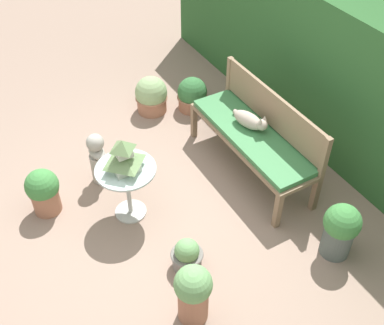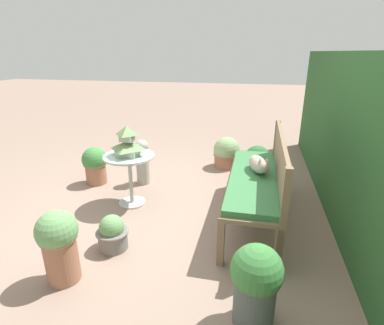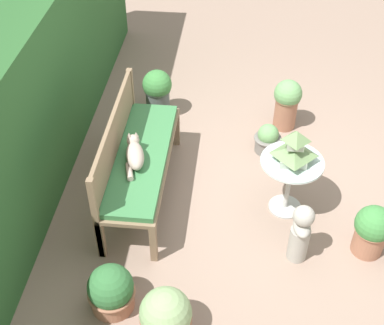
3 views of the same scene
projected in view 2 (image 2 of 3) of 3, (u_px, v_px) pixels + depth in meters
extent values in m
plane|color=gray|center=(151.00, 214.00, 3.37)|extent=(30.00, 30.00, 0.00)
cube|color=#7F664C|center=(236.00, 172.00, 4.00)|extent=(0.06, 0.06, 0.42)
cube|color=#7F664C|center=(221.00, 243.00, 2.51)|extent=(0.06, 0.06, 0.42)
cube|color=#7F664C|center=(272.00, 175.00, 3.90)|extent=(0.06, 0.06, 0.42)
cube|color=#7F664C|center=(278.00, 251.00, 2.41)|extent=(0.06, 0.06, 0.42)
cube|color=#7F664C|center=(254.00, 182.00, 3.12)|extent=(1.69, 0.53, 0.04)
cube|color=#387542|center=(254.00, 178.00, 3.11)|extent=(1.62, 0.48, 0.06)
cube|color=#7F664C|center=(275.00, 156.00, 3.81)|extent=(0.06, 0.06, 0.93)
cube|color=#7F664C|center=(283.00, 224.00, 2.32)|extent=(0.06, 0.06, 0.93)
cube|color=#7F664C|center=(280.00, 157.00, 2.97)|extent=(1.62, 0.04, 0.40)
ellipsoid|color=#A89989|center=(258.00, 164.00, 3.17)|extent=(0.40, 0.26, 0.16)
sphere|color=#A89989|center=(263.00, 167.00, 2.99)|extent=(0.12, 0.12, 0.12)
cone|color=#A89989|center=(267.00, 160.00, 2.97)|extent=(0.05, 0.05, 0.05)
cone|color=#A89989|center=(260.00, 161.00, 2.97)|extent=(0.05, 0.05, 0.05)
cylinder|color=#A89989|center=(260.00, 164.00, 3.33)|extent=(0.21, 0.11, 0.06)
cylinder|color=#B7B7B2|center=(132.00, 202.00, 3.61)|extent=(0.32, 0.32, 0.02)
cylinder|color=#B7B7B2|center=(131.00, 180.00, 3.51)|extent=(0.04, 0.04, 0.60)
cylinder|color=silver|center=(129.00, 156.00, 3.40)|extent=(0.58, 0.58, 0.01)
torus|color=#B7B7B2|center=(129.00, 157.00, 3.41)|extent=(0.59, 0.59, 0.02)
cube|color=#B2BCA8|center=(129.00, 152.00, 3.39)|extent=(0.24, 0.24, 0.08)
pyramid|color=#668451|center=(128.00, 145.00, 3.36)|extent=(0.32, 0.32, 0.09)
cube|color=#B2BCA8|center=(127.00, 138.00, 3.33)|extent=(0.15, 0.15, 0.07)
pyramid|color=#668451|center=(127.00, 130.00, 3.30)|extent=(0.20, 0.20, 0.10)
cylinder|color=#A39E93|center=(143.00, 171.00, 4.12)|extent=(0.18, 0.18, 0.35)
ellipsoid|color=#A39E93|center=(142.00, 155.00, 4.04)|extent=(0.27, 0.16, 0.10)
sphere|color=#A39E93|center=(142.00, 147.00, 3.99)|extent=(0.19, 0.19, 0.19)
cylinder|color=#9E664C|center=(256.00, 168.00, 4.45)|extent=(0.36, 0.36, 0.18)
torus|color=#9E664C|center=(257.00, 163.00, 4.42)|extent=(0.39, 0.39, 0.03)
sphere|color=#336B38|center=(257.00, 158.00, 4.39)|extent=(0.38, 0.38, 0.38)
cylinder|color=#4C5651|center=(254.00, 300.00, 1.98)|extent=(0.28, 0.28, 0.36)
torus|color=#4C5651|center=(256.00, 279.00, 1.92)|extent=(0.31, 0.31, 0.03)
sphere|color=#3D7F3D|center=(257.00, 270.00, 1.89)|extent=(0.34, 0.34, 0.34)
cylinder|color=#9E664C|center=(62.00, 258.00, 2.34)|extent=(0.25, 0.25, 0.40)
torus|color=#9E664C|center=(58.00, 238.00, 2.28)|extent=(0.29, 0.29, 0.03)
sphere|color=#66995B|center=(57.00, 230.00, 2.26)|extent=(0.31, 0.31, 0.31)
cylinder|color=#9E664C|center=(96.00, 173.00, 4.13)|extent=(0.28, 0.28, 0.29)
torus|color=#9E664C|center=(95.00, 164.00, 4.08)|extent=(0.31, 0.31, 0.03)
sphere|color=#3D7F3D|center=(95.00, 159.00, 4.06)|extent=(0.33, 0.33, 0.33)
cylinder|color=slate|center=(113.00, 239.00, 2.76)|extent=(0.27, 0.27, 0.18)
torus|color=slate|center=(112.00, 232.00, 2.73)|extent=(0.30, 0.30, 0.03)
sphere|color=#66995B|center=(112.00, 227.00, 2.72)|extent=(0.23, 0.23, 0.23)
cylinder|color=#9E664C|center=(226.00, 160.00, 4.73)|extent=(0.37, 0.37, 0.21)
torus|color=#9E664C|center=(226.00, 155.00, 4.70)|extent=(0.41, 0.41, 0.03)
sphere|color=#89A870|center=(227.00, 150.00, 4.67)|extent=(0.41, 0.41, 0.41)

